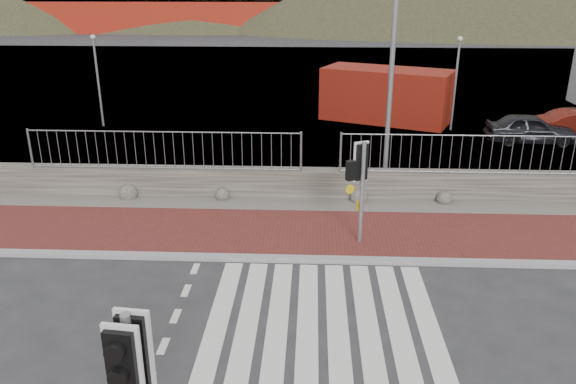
{
  "coord_description": "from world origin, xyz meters",
  "views": [
    {
      "loc": [
        -0.26,
        -9.18,
        6.49
      ],
      "look_at": [
        -0.81,
        3.0,
        1.81
      ],
      "focal_mm": 35.0,
      "sensor_mm": 36.0,
      "label": 1
    }
  ],
  "objects_px": {
    "traffic_signal_near": "(132,376)",
    "traffic_signal_far": "(362,172)",
    "shipping_container": "(386,95)",
    "car_a": "(530,129)",
    "streetlight": "(399,33)"
  },
  "relations": [
    {
      "from": "traffic_signal_far",
      "to": "streetlight",
      "type": "bearing_deg",
      "value": -131.78
    },
    {
      "from": "traffic_signal_far",
      "to": "car_a",
      "type": "height_order",
      "value": "traffic_signal_far"
    },
    {
      "from": "car_a",
      "to": "streetlight",
      "type": "bearing_deg",
      "value": 133.98
    },
    {
      "from": "streetlight",
      "to": "car_a",
      "type": "bearing_deg",
      "value": 25.61
    },
    {
      "from": "streetlight",
      "to": "shipping_container",
      "type": "xyz_separation_m",
      "value": [
        0.98,
        9.45,
        -3.71
      ]
    },
    {
      "from": "car_a",
      "to": "traffic_signal_far",
      "type": "bearing_deg",
      "value": 144.32
    },
    {
      "from": "shipping_container",
      "to": "car_a",
      "type": "distance_m",
      "value": 6.69
    },
    {
      "from": "traffic_signal_far",
      "to": "streetlight",
      "type": "height_order",
      "value": "streetlight"
    },
    {
      "from": "streetlight",
      "to": "traffic_signal_far",
      "type": "bearing_deg",
      "value": -122.93
    },
    {
      "from": "traffic_signal_near",
      "to": "streetlight",
      "type": "bearing_deg",
      "value": 75.57
    },
    {
      "from": "traffic_signal_near",
      "to": "traffic_signal_far",
      "type": "height_order",
      "value": "traffic_signal_near"
    },
    {
      "from": "traffic_signal_near",
      "to": "traffic_signal_far",
      "type": "relative_size",
      "value": 1.09
    },
    {
      "from": "shipping_container",
      "to": "car_a",
      "type": "xyz_separation_m",
      "value": [
        5.55,
        -3.69,
        -0.62
      ]
    },
    {
      "from": "traffic_signal_near",
      "to": "shipping_container",
      "type": "bearing_deg",
      "value": 81.76
    },
    {
      "from": "traffic_signal_near",
      "to": "streetlight",
      "type": "height_order",
      "value": "streetlight"
    }
  ]
}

